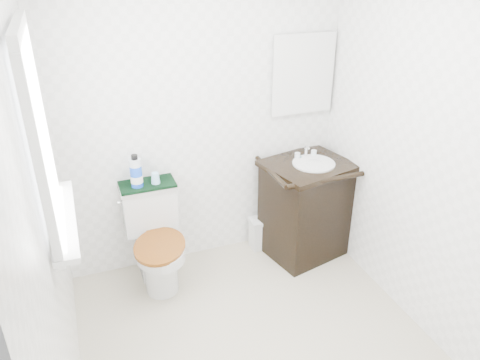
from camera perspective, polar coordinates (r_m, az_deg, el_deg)
floor at (r=3.22m, az=2.63°, el=-20.07°), size 2.40×2.40×0.00m
wall_back at (r=3.52m, az=-4.69°, el=7.72°), size 2.40×0.00×2.40m
wall_front at (r=1.67m, az=20.87°, el=-18.81°), size 2.40×0.00×2.40m
wall_left at (r=2.32m, az=-22.70°, el=-5.12°), size 0.00×2.40×2.40m
wall_right at (r=3.06m, az=22.46°, el=2.68°), size 0.00×2.40×2.40m
window at (r=2.40m, az=-23.47°, el=5.16°), size 0.02×0.70×0.90m
mirror at (r=3.73m, az=7.68°, el=12.64°), size 0.50×0.02×0.60m
toilet at (r=3.62m, az=-10.29°, el=-7.44°), size 0.47×0.66×0.76m
vanity at (r=3.86m, az=8.00°, el=-3.21°), size 0.74×0.68×0.92m
trash_bin at (r=4.03m, az=2.56°, el=-6.43°), size 0.19×0.15×0.28m
towel at (r=3.50m, az=-11.25°, el=-0.50°), size 0.40×0.22×0.02m
mouthwash_bottle at (r=3.42m, az=-12.57°, el=0.94°), size 0.09×0.09×0.25m
cup at (r=3.47m, az=-10.27°, el=0.24°), size 0.07×0.07×0.08m
soap_bar at (r=3.76m, az=7.28°, el=2.75°), size 0.06×0.04×0.02m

